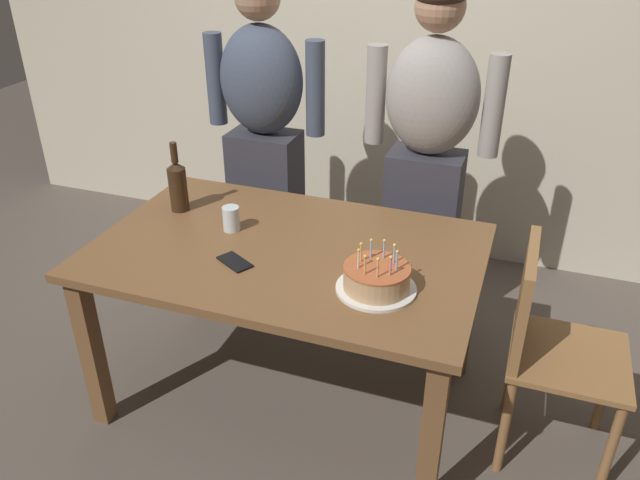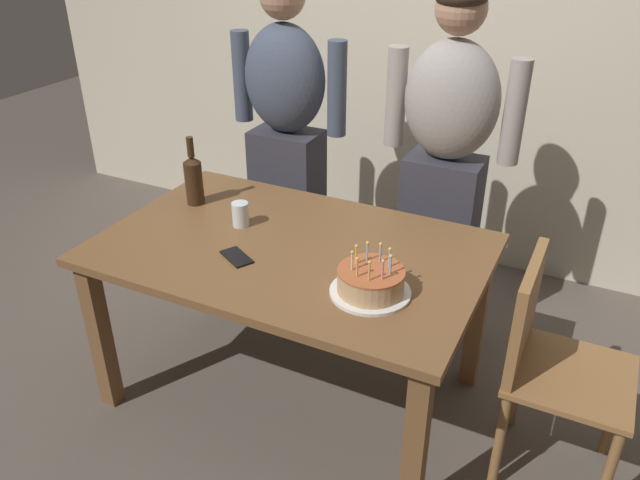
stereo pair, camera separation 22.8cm
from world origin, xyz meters
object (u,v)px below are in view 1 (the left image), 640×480
object	(u,v)px
person_man_bearded	(264,142)
dining_chair	(546,340)
birthday_cake	(376,279)
cell_phone	(235,262)
water_glass_near	(231,219)
person_woman_cardigan	(427,163)
wine_bottle	(178,185)

from	to	relation	value
person_man_bearded	dining_chair	size ratio (longest dim) A/B	1.90
birthday_cake	cell_phone	bearing A→B (deg)	-179.88
water_glass_near	person_man_bearded	size ratio (longest dim) A/B	0.06
birthday_cake	dining_chair	bearing A→B (deg)	20.57
cell_phone	person_man_bearded	xyz separation A→B (m)	(-0.28, 0.90, 0.13)
water_glass_near	person_woman_cardigan	distance (m)	0.94
person_man_bearded	person_woman_cardigan	xyz separation A→B (m)	(0.81, 0.00, 0.00)
water_glass_near	dining_chair	xyz separation A→B (m)	(1.27, -0.01, -0.27)
water_glass_near	dining_chair	distance (m)	1.30
wine_bottle	dining_chair	xyz separation A→B (m)	(1.56, -0.10, -0.34)
water_glass_near	birthday_cake	bearing A→B (deg)	-19.07
water_glass_near	person_man_bearded	xyz separation A→B (m)	(-0.15, 0.66, 0.08)
person_man_bearded	person_woman_cardigan	bearing A→B (deg)	-180.00
birthday_cake	water_glass_near	size ratio (longest dim) A/B	2.77
birthday_cake	person_woman_cardigan	bearing A→B (deg)	90.77
water_glass_near	cell_phone	distance (m)	0.27
water_glass_near	wine_bottle	xyz separation A→B (m)	(-0.30, 0.09, 0.07)
water_glass_near	dining_chair	bearing A→B (deg)	-0.49
water_glass_near	dining_chair	size ratio (longest dim) A/B	0.12
birthday_cake	wine_bottle	world-z (taller)	wine_bottle
dining_chair	person_woman_cardigan	bearing A→B (deg)	41.90
person_woman_cardigan	water_glass_near	bearing A→B (deg)	45.03
birthday_cake	wine_bottle	bearing A→B (deg)	161.42
birthday_cake	person_woman_cardigan	distance (m)	0.90
birthday_cake	cell_phone	xyz separation A→B (m)	(-0.54, -0.00, -0.04)
cell_phone	person_woman_cardigan	size ratio (longest dim) A/B	0.09
cell_phone	dining_chair	xyz separation A→B (m)	(1.14, 0.22, -0.23)
cell_phone	person_woman_cardigan	bearing A→B (deg)	88.74
water_glass_near	cell_phone	size ratio (longest dim) A/B	0.71
wine_bottle	person_woman_cardigan	size ratio (longest dim) A/B	0.19
dining_chair	water_glass_near	bearing A→B (deg)	89.51
birthday_cake	person_woman_cardigan	xyz separation A→B (m)	(-0.01, 0.90, 0.09)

